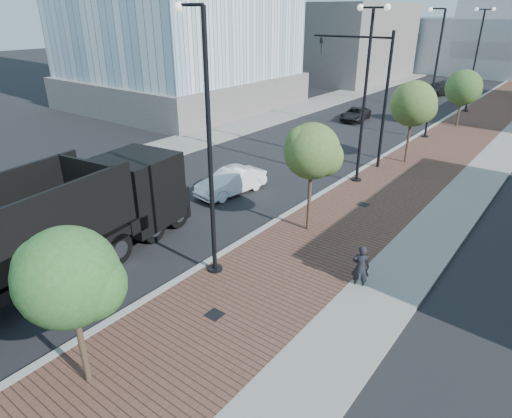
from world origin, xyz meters
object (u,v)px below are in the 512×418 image
Objects in this scene: dark_car_mid at (355,114)px; pedestrian at (361,267)px; dump_truck at (76,225)px; white_sedan at (231,182)px.

pedestrian is (11.70, -23.94, 0.27)m from dark_car_mid.
dump_truck reaches higher than dark_car_mid.
white_sedan is 2.45× the size of pedestrian.
dark_car_mid is 2.45× the size of pedestrian.
dump_truck is 8.61× the size of pedestrian.
dump_truck is 9.03m from white_sedan.
dump_truck reaches higher than pedestrian.
white_sedan is 20.11m from dark_car_mid.
dump_truck is at bearing -81.43° from white_sedan.
pedestrian is at bearing -70.95° from dark_car_mid.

